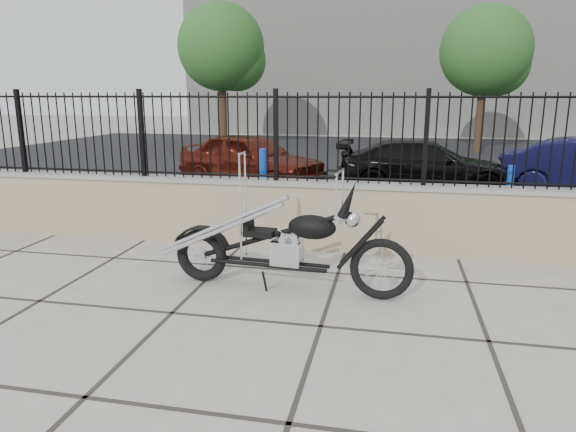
{
  "coord_description": "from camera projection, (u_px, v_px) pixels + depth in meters",
  "views": [
    {
      "loc": [
        0.6,
        -4.43,
        2.13
      ],
      "look_at": [
        -0.55,
        1.16,
        0.78
      ],
      "focal_mm": 32.0,
      "sensor_mm": 36.0,
      "label": 1
    }
  ],
  "objects": [
    {
      "name": "car_black",
      "position": [
        425.0,
        166.0,
        11.54
      ],
      "size": [
        3.94,
        1.66,
        1.13
      ],
      "primitive_type": "imported",
      "rotation": [
        0.0,
        0.0,
        1.55
      ],
      "color": "black",
      "rests_on": "parking_lot"
    },
    {
      "name": "tree_left",
      "position": [
        221.0,
        43.0,
        20.9
      ],
      "size": [
        3.54,
        3.54,
        5.97
      ],
      "rotation": [
        0.0,
        0.0,
        -0.16
      ],
      "color": "#382619",
      "rests_on": "ground_plane"
    },
    {
      "name": "car_red",
      "position": [
        251.0,
        159.0,
        12.18
      ],
      "size": [
        4.01,
        2.86,
        1.27
      ],
      "primitive_type": "imported",
      "rotation": [
        0.0,
        0.0,
        1.16
      ],
      "color": "#4D140B",
      "rests_on": "parking_lot"
    },
    {
      "name": "iron_fence",
      "position": [
        349.0,
        138.0,
        6.85
      ],
      "size": [
        14.0,
        0.08,
        1.2
      ],
      "primitive_type": "cube",
      "color": "black",
      "rests_on": "retaining_wall"
    },
    {
      "name": "background_building",
      "position": [
        388.0,
        61.0,
        29.16
      ],
      "size": [
        22.0,
        6.0,
        8.0
      ],
      "primitive_type": "cube",
      "color": "beige",
      "rests_on": "ground_plane"
    },
    {
      "name": "tree_right",
      "position": [
        486.0,
        46.0,
        18.56
      ],
      "size": [
        3.24,
        3.24,
        5.47
      ],
      "rotation": [
        0.0,
        0.0,
        0.29
      ],
      "color": "#382619",
      "rests_on": "ground_plane"
    },
    {
      "name": "parking_lot",
      "position": [
        375.0,
        162.0,
        16.74
      ],
      "size": [
        30.0,
        30.0,
        0.0
      ],
      "primitive_type": "plane",
      "color": "black",
      "rests_on": "ground"
    },
    {
      "name": "chopper_motorcycle",
      "position": [
        282.0,
        222.0,
        5.58
      ],
      "size": [
        2.61,
        0.65,
        1.55
      ],
      "primitive_type": null,
      "rotation": [
        0.0,
        0.0,
        -0.08
      ],
      "color": "black",
      "rests_on": "ground_plane"
    },
    {
      "name": "bollard_b",
      "position": [
        509.0,
        194.0,
        8.73
      ],
      "size": [
        0.14,
        0.14,
        0.97
      ],
      "primitive_type": "cylinder",
      "rotation": [
        0.0,
        0.0,
        0.26
      ],
      "color": "blue",
      "rests_on": "ground_plane"
    },
    {
      "name": "bollard_a",
      "position": [
        263.0,
        178.0,
        9.82
      ],
      "size": [
        0.14,
        0.14,
        1.13
      ],
      "primitive_type": "cylinder",
      "rotation": [
        0.0,
        0.0,
        -0.05
      ],
      "color": "blue",
      "rests_on": "ground_plane"
    },
    {
      "name": "ground_plane",
      "position": [
        321.0,
        327.0,
        4.83
      ],
      "size": [
        90.0,
        90.0,
        0.0
      ],
      "primitive_type": "plane",
      "color": "#99968E",
      "rests_on": "ground"
    },
    {
      "name": "retaining_wall",
      "position": [
        347.0,
        217.0,
        7.1
      ],
      "size": [
        14.0,
        0.36,
        0.96
      ],
      "primitive_type": "cube",
      "color": "gray",
      "rests_on": "ground_plane"
    }
  ]
}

